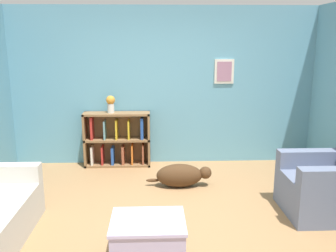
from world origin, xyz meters
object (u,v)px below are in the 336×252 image
object	(u,v)px
recliner_chair	(330,185)
dog	(181,175)
vase	(111,103)
bookshelf	(118,140)
coffee_table	(148,240)

from	to	relation	value
recliner_chair	dog	distance (m)	1.96
recliner_chair	dog	bearing A→B (deg)	152.33
dog	vase	size ratio (longest dim) A/B	3.33
bookshelf	coffee_table	xyz separation A→B (m)	(0.54, -2.86, -0.20)
recliner_chair	dog	world-z (taller)	recliner_chair
recliner_chair	vase	xyz separation A→B (m)	(-2.81, 1.88, 0.70)
recliner_chair	coffee_table	distance (m)	2.39
recliner_chair	coffee_table	world-z (taller)	recliner_chair
bookshelf	coffee_table	distance (m)	2.92
bookshelf	dog	xyz separation A→B (m)	(0.99, -1.00, -0.26)
bookshelf	dog	world-z (taller)	bookshelf
vase	bookshelf	bearing A→B (deg)	13.84
recliner_chair	dog	xyz separation A→B (m)	(-1.73, 0.91, -0.19)
coffee_table	vase	world-z (taller)	vase
recliner_chair	coffee_table	size ratio (longest dim) A/B	1.45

